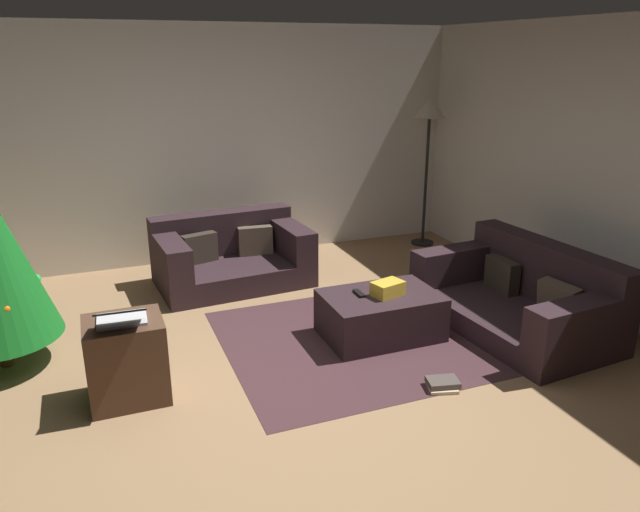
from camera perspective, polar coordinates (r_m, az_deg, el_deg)
The scene contains 12 objects.
ground_plane at distance 4.43m, azimuth -3.33°, elevation -12.39°, with size 6.40×6.40×0.00m, color #93704C.
rear_partition at distance 6.92m, azimuth -11.88°, elevation 10.16°, with size 6.40×0.12×2.60m, color silver.
couch_left at distance 6.32m, azimuth -8.53°, elevation 0.00°, with size 1.57×1.05×0.69m.
couch_right at distance 5.53m, azimuth 18.70°, elevation -3.70°, with size 1.12×1.77×0.72m.
ottoman at distance 5.10m, azimuth 5.74°, elevation -5.62°, with size 0.96×0.65×0.38m, color #2D1E23.
gift_box at distance 5.00m, azimuth 6.45°, elevation -3.09°, with size 0.25×0.17×0.12m, color gold.
tv_remote at distance 5.01m, azimuth 3.73°, elevation -3.56°, with size 0.05×0.16×0.02m, color black.
side_table at distance 4.37m, azimuth -17.89°, elevation -9.38°, with size 0.52×0.44×0.59m, color #4C3323.
laptop at distance 4.17m, azimuth -18.35°, elevation -5.52°, with size 0.34×0.43×0.19m.
book_stack at distance 4.49m, azimuth 11.56°, elevation -11.84°, with size 0.26×0.22×0.07m.
corner_lamp at distance 7.39m, azimuth 10.35°, elevation 12.65°, with size 0.36×0.36×1.80m.
area_rug at distance 5.18m, azimuth 5.68°, elevation -7.50°, with size 2.60×2.00×0.01m, color #40272B.
Camera 1 is at (-1.15, -3.61, 2.29)m, focal length 33.70 mm.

